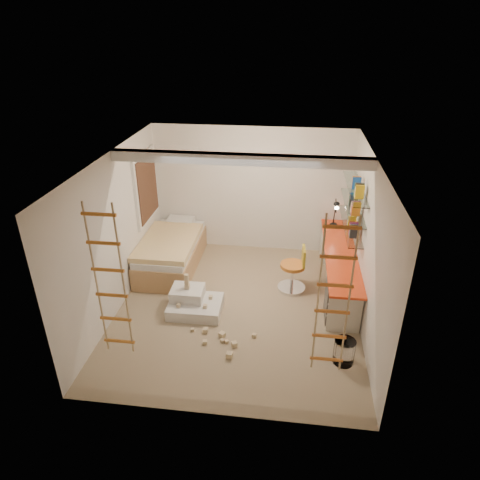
# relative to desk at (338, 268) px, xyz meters

# --- Properties ---
(floor) EXTENTS (4.50, 4.50, 0.00)m
(floor) POSITION_rel_desk_xyz_m (-1.72, -0.86, -0.40)
(floor) COLOR #9A8263
(floor) RESTS_ON ground
(ceiling_beam) EXTENTS (4.00, 0.18, 0.16)m
(ceiling_beam) POSITION_rel_desk_xyz_m (-1.72, -0.56, 2.12)
(ceiling_beam) COLOR white
(ceiling_beam) RESTS_ON ceiling
(window_frame) EXTENTS (0.06, 1.15, 1.35)m
(window_frame) POSITION_rel_desk_xyz_m (-3.69, 0.64, 1.15)
(window_frame) COLOR white
(window_frame) RESTS_ON wall_left
(window_blind) EXTENTS (0.02, 1.00, 1.20)m
(window_blind) POSITION_rel_desk_xyz_m (-3.65, 0.64, 1.15)
(window_blind) COLOR #4C2D1E
(window_blind) RESTS_ON window_frame
(rope_ladder_left) EXTENTS (0.41, 0.04, 2.13)m
(rope_ladder_left) POSITION_rel_desk_xyz_m (-3.07, -2.61, 1.11)
(rope_ladder_left) COLOR #C17820
(rope_ladder_left) RESTS_ON ceiling
(rope_ladder_right) EXTENTS (0.41, 0.04, 2.13)m
(rope_ladder_right) POSITION_rel_desk_xyz_m (-0.37, -2.61, 1.11)
(rope_ladder_right) COLOR #BE6520
(rope_ladder_right) RESTS_ON ceiling
(waste_bin) EXTENTS (0.30, 0.30, 0.38)m
(waste_bin) POSITION_rel_desk_xyz_m (-0.05, -1.97, -0.22)
(waste_bin) COLOR white
(waste_bin) RESTS_ON floor
(desk) EXTENTS (0.56, 2.80, 0.75)m
(desk) POSITION_rel_desk_xyz_m (0.00, 0.00, 0.00)
(desk) COLOR #F1471C
(desk) RESTS_ON floor
(shelves) EXTENTS (0.25, 1.80, 0.71)m
(shelves) POSITION_rel_desk_xyz_m (0.15, 0.27, 1.10)
(shelves) COLOR white
(shelves) RESTS_ON wall_right
(bed) EXTENTS (1.02, 2.00, 0.69)m
(bed) POSITION_rel_desk_xyz_m (-3.20, 0.36, -0.07)
(bed) COLOR #AD7F51
(bed) RESTS_ON floor
(task_lamp) EXTENTS (0.14, 0.36, 0.57)m
(task_lamp) POSITION_rel_desk_xyz_m (-0.05, 0.96, 0.73)
(task_lamp) COLOR black
(task_lamp) RESTS_ON desk
(swivel_chair) EXTENTS (0.54, 0.54, 0.86)m
(swivel_chair) POSITION_rel_desk_xyz_m (-0.79, -0.17, -0.09)
(swivel_chair) COLOR #C97026
(swivel_chair) RESTS_ON floor
(play_platform) EXTENTS (0.89, 0.70, 0.39)m
(play_platform) POSITION_rel_desk_xyz_m (-2.45, -1.03, -0.25)
(play_platform) COLOR silver
(play_platform) RESTS_ON floor
(toy_blocks) EXTENTS (1.35, 1.22, 0.66)m
(toy_blocks) POSITION_rel_desk_xyz_m (-2.10, -1.46, -0.22)
(toy_blocks) COLOR #CCB284
(toy_blocks) RESTS_ON floor
(books) EXTENTS (0.14, 0.70, 0.92)m
(books) POSITION_rel_desk_xyz_m (0.15, 0.27, 1.17)
(books) COLOR #262626
(books) RESTS_ON shelves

